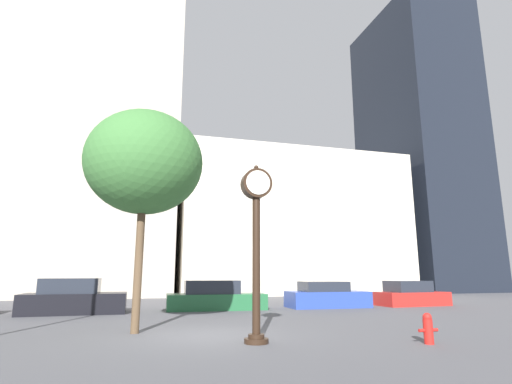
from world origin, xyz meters
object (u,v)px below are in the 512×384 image
object	(u,v)px
car_blue	(326,296)
bare_tree	(144,163)
car_green	(215,297)
fire_hydrant_far	(428,328)
street_clock	(256,229)
car_red	(410,295)
car_black	(74,299)

from	to	relation	value
car_blue	bare_tree	bearing A→B (deg)	-141.98
car_green	fire_hydrant_far	distance (m)	11.36
car_blue	bare_tree	distance (m)	12.39
street_clock	car_blue	xyz separation A→B (m)	(6.36, 9.37, -2.28)
bare_tree	car_red	bearing A→B (deg)	25.35
car_green	car_red	xyz separation A→B (m)	(10.68, -0.31, -0.02)
car_black	car_blue	bearing A→B (deg)	-0.09
car_blue	bare_tree	xyz separation A→B (m)	(-9.29, -6.83, 4.54)
bare_tree	car_blue	bearing A→B (deg)	36.33
fire_hydrant_far	bare_tree	bearing A→B (deg)	151.61
fire_hydrant_far	bare_tree	distance (m)	9.23
street_clock	fire_hydrant_far	xyz separation A→B (m)	(4.05, -1.23, -2.45)
car_red	car_black	bearing A→B (deg)	177.36
car_blue	fire_hydrant_far	xyz separation A→B (m)	(-2.31, -10.60, -0.17)
car_black	car_red	world-z (taller)	car_black
car_red	fire_hydrant_far	xyz separation A→B (m)	(-7.24, -10.51, -0.17)
car_black	car_blue	world-z (taller)	car_black
car_black	car_red	bearing A→B (deg)	-0.58
car_blue	bare_tree	size ratio (longest dim) A/B	0.62
car_black	bare_tree	size ratio (longest dim) A/B	0.63
car_black	bare_tree	distance (m)	8.49
car_green	fire_hydrant_far	bearing A→B (deg)	-70.07
car_black	street_clock	bearing A→B (deg)	-59.42
car_green	fire_hydrant_far	xyz separation A→B (m)	(3.44, -10.82, -0.19)
car_red	bare_tree	bearing A→B (deg)	-157.41
car_black	fire_hydrant_far	world-z (taller)	car_black
car_black	car_blue	distance (m)	11.97
car_black	fire_hydrant_far	xyz separation A→B (m)	(9.66, -10.47, -0.25)
car_green	bare_tree	xyz separation A→B (m)	(-3.54, -7.05, 4.52)
car_black	car_red	distance (m)	16.90
street_clock	fire_hydrant_far	bearing A→B (deg)	-16.94
street_clock	car_red	world-z (taller)	street_clock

